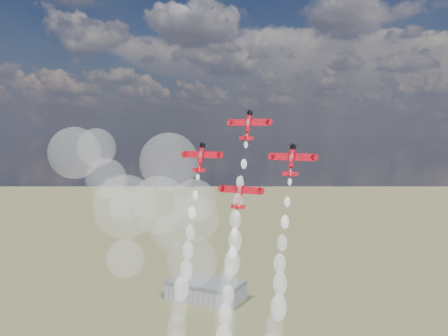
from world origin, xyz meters
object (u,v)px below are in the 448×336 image
Objects in this scene: plane_lead at (248,125)px; plane_right at (292,160)px; plane_left at (201,157)px; hangar at (206,290)px; plane_slot at (240,193)px.

plane_lead reaches higher than plane_right.
plane_lead is 15.99m from plane_right.
hangar is at bearing 118.74° from plane_left.
plane_lead is (105.24, -165.46, 112.07)m from hangar.
plane_left reaches higher than hangar.
plane_left is at bearing 180.00° from plane_right.
plane_lead reaches higher than plane_slot.
plane_lead is at bearing -57.54° from hangar.
plane_lead is 18.34m from plane_slot.
plane_left is 26.20m from plane_right.
hangar is 221.61m from plane_slot.
hangar is 4.39× the size of plane_right.
plane_right is (13.10, -2.58, -8.80)m from plane_lead.
plane_slot is at bearing -90.00° from plane_lead.
plane_right is at bearing -54.84° from hangar.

